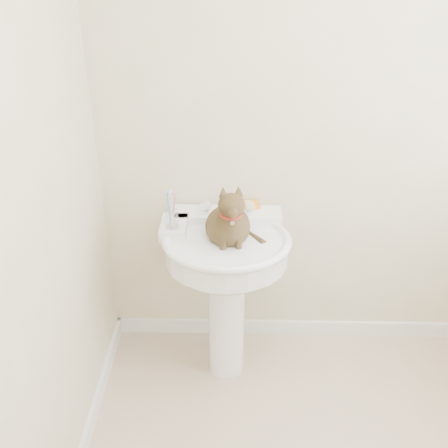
{
  "coord_description": "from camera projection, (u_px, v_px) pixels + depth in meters",
  "views": [
    {
      "loc": [
        -0.43,
        -1.28,
        2.07
      ],
      "look_at": [
        -0.47,
        0.8,
        0.89
      ],
      "focal_mm": 42.0,
      "sensor_mm": 36.0,
      "label": 1
    }
  ],
  "objects": [
    {
      "name": "faucet",
      "position": [
        227.0,
        208.0,
        2.53
      ],
      "size": [
        0.28,
        0.12,
        0.14
      ],
      "color": "silver",
      "rests_on": "pedestal_sink"
    },
    {
      "name": "toothbrush_cup",
      "position": [
        172.0,
        218.0,
        2.42
      ],
      "size": [
        0.07,
        0.07,
        0.18
      ],
      "rotation": [
        0.0,
        0.0,
        -0.17
      ],
      "color": "silver",
      "rests_on": "pedestal_sink"
    },
    {
      "name": "wall_left",
      "position": [
        4.0,
        251.0,
        1.53
      ],
      "size": [
        0.0,
        2.2,
        2.5
      ],
      "primitive_type": null,
      "color": "beige",
      "rests_on": "ground"
    },
    {
      "name": "baseboard_back",
      "position": [
        306.0,
        327.0,
        3.05
      ],
      "size": [
        2.2,
        0.02,
        0.09
      ],
      "primitive_type": "cube",
      "color": "white",
      "rests_on": "floor"
    },
    {
      "name": "wall_back",
      "position": [
        325.0,
        129.0,
        2.47
      ],
      "size": [
        2.2,
        0.0,
        2.5
      ],
      "primitive_type": null,
      "color": "beige",
      "rests_on": "ground"
    },
    {
      "name": "soap_bar",
      "position": [
        250.0,
        205.0,
        2.62
      ],
      "size": [
        0.1,
        0.07,
        0.03
      ],
      "primitive_type": "cube",
      "rotation": [
        0.0,
        0.0,
        0.19
      ],
      "color": "orange",
      "rests_on": "pedestal_sink"
    },
    {
      "name": "cat",
      "position": [
        229.0,
        224.0,
        2.38
      ],
      "size": [
        0.23,
        0.29,
        0.42
      ],
      "rotation": [
        0.0,
        0.0,
        0.14
      ],
      "color": "brown",
      "rests_on": "pedestal_sink"
    },
    {
      "name": "pedestal_sink",
      "position": [
        226.0,
        264.0,
        2.51
      ],
      "size": [
        0.62,
        0.61,
        0.85
      ],
      "color": "white",
      "rests_on": "floor"
    }
  ]
}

